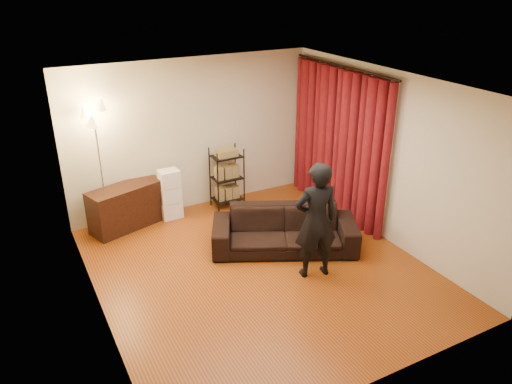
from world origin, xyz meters
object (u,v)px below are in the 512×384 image
floor_lamp (101,171)px  wire_shelf (227,178)px  sofa (284,230)px  media_cabinet (127,206)px  storage_boxes (170,194)px  person (316,221)px

floor_lamp → wire_shelf: bearing=-1.3°
sofa → wire_shelf: bearing=120.8°
sofa → media_cabinet: 2.72m
media_cabinet → storage_boxes: 0.76m
person → floor_lamp: bearing=-37.3°
media_cabinet → floor_lamp: 0.80m
sofa → wire_shelf: wire_shelf is taller
person → media_cabinet: bearing=-42.2°
person → floor_lamp: (-2.32, 2.67, 0.23)m
person → wire_shelf: 2.64m
media_cabinet → wire_shelf: bearing=-20.5°
sofa → wire_shelf: size_ratio=1.96×
media_cabinet → floor_lamp: size_ratio=0.59×
sofa → storage_boxes: bearing=149.3°
person → media_cabinet: size_ratio=1.35×
storage_boxes → sofa: bearing=-57.1°
wire_shelf → floor_lamp: bearing=174.5°
media_cabinet → floor_lamp: bearing=166.1°
sofa → person: bearing=-63.3°
media_cabinet → storage_boxes: storage_boxes is taller
storage_boxes → floor_lamp: 1.28m
person → wire_shelf: bearing=-75.1°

